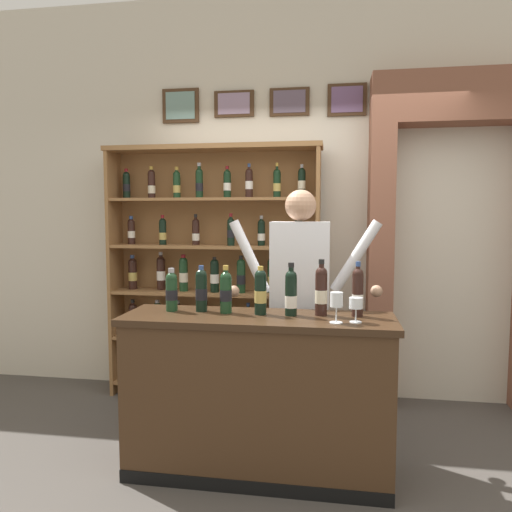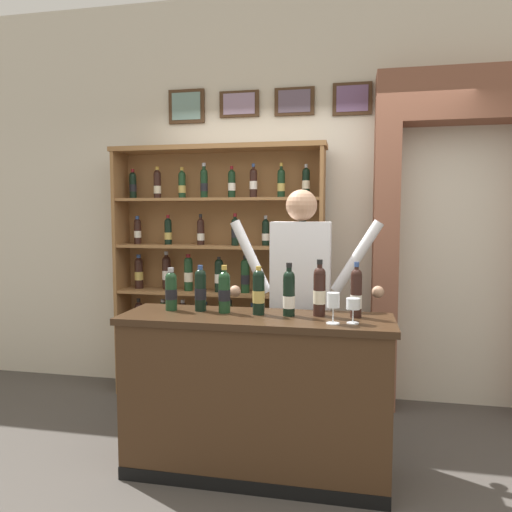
% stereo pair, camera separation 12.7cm
% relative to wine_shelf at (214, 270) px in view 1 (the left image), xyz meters
% --- Properties ---
extents(ground_plane, '(14.00, 14.00, 0.02)m').
position_rel_wine_shelf_xyz_m(ground_plane, '(0.75, -1.21, -1.11)').
color(ground_plane, '#47423D').
extents(back_wall, '(12.00, 0.19, 3.45)m').
position_rel_wine_shelf_xyz_m(back_wall, '(0.75, 0.26, 0.62)').
color(back_wall, beige).
rests_on(back_wall, ground).
extents(wine_shelf, '(1.83, 0.31, 2.15)m').
position_rel_wine_shelf_xyz_m(wine_shelf, '(0.00, 0.00, 0.00)').
color(wine_shelf, olive).
rests_on(wine_shelf, ground).
extents(archway_doorway, '(1.37, 0.45, 2.68)m').
position_rel_wine_shelf_xyz_m(archway_doorway, '(1.97, 0.12, 0.41)').
color(archway_doorway, brown).
rests_on(archway_doorway, ground).
extents(tasting_counter, '(1.62, 0.49, 0.98)m').
position_rel_wine_shelf_xyz_m(tasting_counter, '(0.57, -1.21, -0.61)').
color(tasting_counter, '#422B19').
rests_on(tasting_counter, ground).
extents(shopkeeper, '(1.06, 0.22, 1.75)m').
position_rel_wine_shelf_xyz_m(shopkeeper, '(0.79, -0.73, -0.02)').
color(shopkeeper, '#2D3347').
rests_on(shopkeeper, ground).
extents(tasting_bottle_super_tuscan, '(0.07, 0.07, 0.27)m').
position_rel_wine_shelf_xyz_m(tasting_bottle_super_tuscan, '(0.01, -1.15, 0.01)').
color(tasting_bottle_super_tuscan, '#19381E').
rests_on(tasting_bottle_super_tuscan, tasting_counter).
extents(tasting_bottle_rosso, '(0.07, 0.07, 0.29)m').
position_rel_wine_shelf_xyz_m(tasting_bottle_rosso, '(0.20, -1.13, 0.01)').
color(tasting_bottle_rosso, black).
rests_on(tasting_bottle_rosso, tasting_counter).
extents(tasting_bottle_bianco, '(0.07, 0.07, 0.29)m').
position_rel_wine_shelf_xyz_m(tasting_bottle_bianco, '(0.36, -1.16, 0.01)').
color(tasting_bottle_bianco, '#19381E').
rests_on(tasting_bottle_bianco, tasting_counter).
extents(tasting_bottle_vin_santo, '(0.07, 0.07, 0.29)m').
position_rel_wine_shelf_xyz_m(tasting_bottle_vin_santo, '(0.58, -1.16, 0.02)').
color(tasting_bottle_vin_santo, black).
rests_on(tasting_bottle_vin_santo, tasting_counter).
extents(tasting_bottle_grappa, '(0.07, 0.07, 0.32)m').
position_rel_wine_shelf_xyz_m(tasting_bottle_grappa, '(0.76, -1.17, 0.02)').
color(tasting_bottle_grappa, black).
rests_on(tasting_bottle_grappa, tasting_counter).
extents(tasting_bottle_riserva, '(0.07, 0.07, 0.34)m').
position_rel_wine_shelf_xyz_m(tasting_bottle_riserva, '(0.94, -1.13, 0.03)').
color(tasting_bottle_riserva, black).
rests_on(tasting_bottle_riserva, tasting_counter).
extents(tasting_bottle_chianti, '(0.07, 0.07, 0.33)m').
position_rel_wine_shelf_xyz_m(tasting_bottle_chianti, '(1.15, -1.13, 0.02)').
color(tasting_bottle_chianti, black).
rests_on(tasting_bottle_chianti, tasting_counter).
extents(wine_glass_spare, '(0.07, 0.07, 0.17)m').
position_rel_wine_shelf_xyz_m(wine_glass_spare, '(1.03, -1.33, -0.00)').
color(wine_glass_spare, silver).
rests_on(wine_glass_spare, tasting_counter).
extents(wine_glass_left, '(0.08, 0.08, 0.14)m').
position_rel_wine_shelf_xyz_m(wine_glass_left, '(1.14, -1.30, -0.02)').
color(wine_glass_left, silver).
rests_on(wine_glass_left, tasting_counter).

